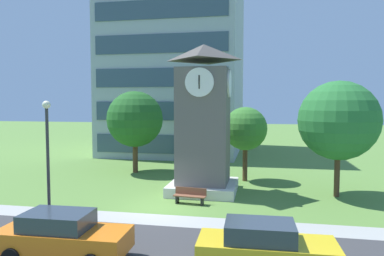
# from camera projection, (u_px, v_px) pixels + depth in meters

# --- Properties ---
(ground_plane) EXTENTS (160.00, 160.00, 0.00)m
(ground_plane) POSITION_uv_depth(u_px,v_px,m) (157.00, 208.00, 19.00)
(ground_plane) COLOR #567F38
(kerb_strip) EXTENTS (120.00, 1.60, 0.01)m
(kerb_strip) POSITION_uv_depth(u_px,v_px,m) (146.00, 219.00, 17.21)
(kerb_strip) COLOR #9E9E99
(kerb_strip) RESTS_ON ground
(office_building) EXTENTS (14.18, 15.70, 19.20)m
(office_building) POSITION_uv_depth(u_px,v_px,m) (178.00, 68.00, 41.71)
(office_building) COLOR #9EA8B2
(office_building) RESTS_ON ground
(clock_tower) EXTENTS (4.11, 4.11, 9.14)m
(clock_tower) POSITION_uv_depth(u_px,v_px,m) (204.00, 128.00, 22.25)
(clock_tower) COLOR #605B56
(clock_tower) RESTS_ON ground
(park_bench) EXTENTS (1.84, 0.68, 0.88)m
(park_bench) POSITION_uv_depth(u_px,v_px,m) (190.00, 196.00, 19.79)
(park_bench) COLOR brown
(park_bench) RESTS_ON ground
(street_lamp) EXTENTS (0.36, 0.36, 5.66)m
(street_lamp) POSITION_uv_depth(u_px,v_px,m) (48.00, 148.00, 16.34)
(street_lamp) COLOR #333338
(street_lamp) RESTS_ON ground
(tree_by_building) EXTENTS (4.67, 4.67, 6.88)m
(tree_by_building) POSITION_uv_depth(u_px,v_px,m) (338.00, 121.00, 21.05)
(tree_by_building) COLOR #513823
(tree_by_building) RESTS_ON ground
(tree_near_tower) EXTENTS (4.46, 4.46, 6.52)m
(tree_near_tower) POSITION_uv_depth(u_px,v_px,m) (135.00, 119.00, 28.56)
(tree_near_tower) COLOR #513823
(tree_near_tower) RESTS_ON ground
(tree_streetside) EXTENTS (3.08, 3.08, 5.29)m
(tree_streetside) POSITION_uv_depth(u_px,v_px,m) (245.00, 129.00, 25.44)
(tree_streetside) COLOR #513823
(tree_streetside) RESTS_ON ground
(parked_car_orange) EXTENTS (4.70, 2.06, 1.69)m
(parked_car_orange) POSITION_uv_depth(u_px,v_px,m) (62.00, 235.00, 12.76)
(parked_car_orange) COLOR orange
(parked_car_orange) RESTS_ON ground
(parked_car_yellow) EXTENTS (4.53, 1.99, 1.69)m
(parked_car_yellow) POSITION_uv_depth(u_px,v_px,m) (265.00, 247.00, 11.69)
(parked_car_yellow) COLOR gold
(parked_car_yellow) RESTS_ON ground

